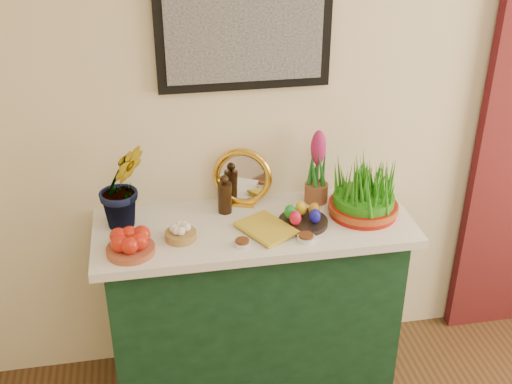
# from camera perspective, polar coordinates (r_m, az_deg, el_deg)

# --- Properties ---
(sideboard) EXTENTS (1.30, 0.45, 0.85)m
(sideboard) POSITION_cam_1_polar(r_m,az_deg,el_deg) (3.09, -0.17, -10.16)
(sideboard) COLOR #163E24
(sideboard) RESTS_ON ground
(tablecloth) EXTENTS (1.40, 0.55, 0.04)m
(tablecloth) POSITION_cam_1_polar(r_m,az_deg,el_deg) (2.84, -0.18, -3.09)
(tablecloth) COLOR white
(tablecloth) RESTS_ON sideboard
(hyacinth_green) EXTENTS (0.31, 0.28, 0.51)m
(hyacinth_green) POSITION_cam_1_polar(r_m,az_deg,el_deg) (2.75, -11.91, 1.67)
(hyacinth_green) COLOR #1F6721
(hyacinth_green) RESTS_ON tablecloth
(apple_bowl) EXTENTS (0.26, 0.26, 0.10)m
(apple_bowl) POSITION_cam_1_polar(r_m,az_deg,el_deg) (2.65, -11.14, -4.57)
(apple_bowl) COLOR #A04B2D
(apple_bowl) RESTS_ON tablecloth
(garlic_basket) EXTENTS (0.16, 0.16, 0.07)m
(garlic_basket) POSITION_cam_1_polar(r_m,az_deg,el_deg) (2.71, -6.72, -3.62)
(garlic_basket) COLOR #A87C43
(garlic_basket) RESTS_ON tablecloth
(vinegar_cruet) EXTENTS (0.06, 0.06, 0.18)m
(vinegar_cruet) POSITION_cam_1_polar(r_m,az_deg,el_deg) (2.87, -2.80, -0.35)
(vinegar_cruet) COLOR black
(vinegar_cruet) RESTS_ON tablecloth
(mirror) EXTENTS (0.28, 0.15, 0.28)m
(mirror) POSITION_cam_1_polar(r_m,az_deg,el_deg) (2.91, -1.21, 1.26)
(mirror) COLOR gold
(mirror) RESTS_ON tablecloth
(book) EXTENTS (0.26, 0.29, 0.03)m
(book) POSITION_cam_1_polar(r_m,az_deg,el_deg) (2.71, -0.54, -3.85)
(book) COLOR gold
(book) RESTS_ON tablecloth
(spice_dish_left) EXTENTS (0.07, 0.07, 0.03)m
(spice_dish_left) POSITION_cam_1_polar(r_m,az_deg,el_deg) (2.66, -1.23, -4.55)
(spice_dish_left) COLOR silver
(spice_dish_left) RESTS_ON tablecloth
(spice_dish_right) EXTENTS (0.08, 0.08, 0.03)m
(spice_dish_right) POSITION_cam_1_polar(r_m,az_deg,el_deg) (2.70, 4.48, -4.08)
(spice_dish_right) COLOR silver
(spice_dish_right) RESTS_ON tablecloth
(egg_plate) EXTENTS (0.27, 0.27, 0.09)m
(egg_plate) POSITION_cam_1_polar(r_m,az_deg,el_deg) (2.81, 4.21, -2.29)
(egg_plate) COLOR black
(egg_plate) RESTS_ON tablecloth
(hyacinth_pink) EXTENTS (0.11, 0.11, 0.36)m
(hyacinth_pink) POSITION_cam_1_polar(r_m,az_deg,el_deg) (2.94, 5.47, 1.95)
(hyacinth_pink) COLOR brown
(hyacinth_pink) RESTS_ON tablecloth
(wheatgrass_sabzeh) EXTENTS (0.31, 0.31, 0.26)m
(wheatgrass_sabzeh) POSITION_cam_1_polar(r_m,az_deg,el_deg) (2.88, 9.61, 0.03)
(wheatgrass_sabzeh) COLOR #9A1108
(wheatgrass_sabzeh) RESTS_ON tablecloth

